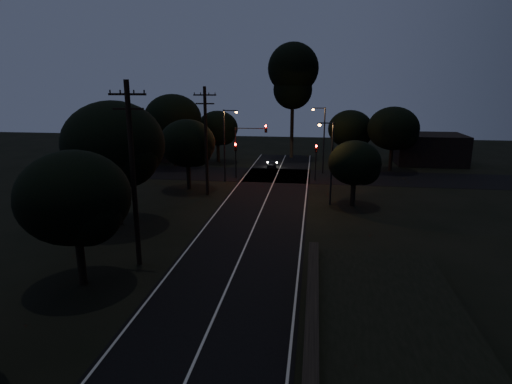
% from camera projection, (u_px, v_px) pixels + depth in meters
% --- Properties ---
extents(road_surface, '(60.00, 70.00, 0.03)m').
position_uv_depth(road_surface, '(266.00, 199.00, 40.99)').
color(road_surface, black).
rests_on(road_surface, ground).
extents(utility_pole_mid, '(2.20, 0.30, 11.00)m').
position_uv_depth(utility_pole_mid, '(133.00, 173.00, 24.90)').
color(utility_pole_mid, black).
rests_on(utility_pole_mid, ground).
extents(utility_pole_far, '(2.20, 0.30, 10.50)m').
position_uv_depth(utility_pole_far, '(206.00, 140.00, 41.28)').
color(utility_pole_far, black).
rests_on(utility_pole_far, ground).
extents(tree_left_b, '(5.88, 5.88, 7.47)m').
position_uv_depth(tree_left_b, '(77.00, 200.00, 22.37)').
color(tree_left_b, black).
rests_on(tree_left_b, ground).
extents(tree_left_c, '(7.59, 7.59, 9.59)m').
position_uv_depth(tree_left_c, '(117.00, 146.00, 31.92)').
color(tree_left_c, black).
rests_on(tree_left_c, ground).
extents(tree_left_d, '(5.73, 5.73, 7.26)m').
position_uv_depth(tree_left_d, '(189.00, 145.00, 43.59)').
color(tree_left_d, black).
rests_on(tree_left_d, ground).
extents(tree_far_nw, '(5.61, 5.61, 7.11)m').
position_uv_depth(tree_far_nw, '(219.00, 129.00, 59.03)').
color(tree_far_nw, black).
rests_on(tree_far_nw, ground).
extents(tree_far_w, '(7.40, 7.40, 9.44)m').
position_uv_depth(tree_far_w, '(175.00, 120.00, 55.44)').
color(tree_far_w, black).
rests_on(tree_far_w, ground).
extents(tree_far_ne, '(5.82, 5.82, 7.36)m').
position_uv_depth(tree_far_ne, '(352.00, 130.00, 56.58)').
color(tree_far_ne, black).
rests_on(tree_far_ne, ground).
extents(tree_far_e, '(6.30, 6.30, 8.00)m').
position_uv_depth(tree_far_e, '(395.00, 130.00, 52.91)').
color(tree_far_e, black).
rests_on(tree_far_e, ground).
extents(tree_right_a, '(4.66, 4.66, 5.92)m').
position_uv_depth(tree_right_a, '(357.00, 164.00, 37.78)').
color(tree_right_a, black).
rests_on(tree_right_a, ground).
extents(tall_pine, '(7.22, 7.22, 16.42)m').
position_uv_depth(tall_pine, '(293.00, 75.00, 60.83)').
color(tall_pine, black).
rests_on(tall_pine, ground).
extents(building_left, '(10.00, 8.00, 4.40)m').
position_uv_depth(building_left, '(148.00, 143.00, 63.15)').
color(building_left, black).
rests_on(building_left, ground).
extents(building_right, '(9.00, 7.00, 4.00)m').
position_uv_depth(building_right, '(429.00, 149.00, 58.81)').
color(building_right, black).
rests_on(building_right, ground).
extents(signal_left, '(0.28, 0.35, 4.10)m').
position_uv_depth(signal_left, '(236.00, 154.00, 49.41)').
color(signal_left, black).
rests_on(signal_left, ground).
extents(signal_right, '(0.28, 0.35, 4.10)m').
position_uv_depth(signal_right, '(316.00, 156.00, 48.18)').
color(signal_right, black).
rests_on(signal_right, ground).
extents(signal_mast, '(3.70, 0.35, 6.25)m').
position_uv_depth(signal_mast, '(250.00, 141.00, 48.81)').
color(signal_mast, black).
rests_on(signal_mast, ground).
extents(streetlight_a, '(1.66, 0.26, 8.00)m').
position_uv_depth(streetlight_a, '(226.00, 140.00, 47.15)').
color(streetlight_a, black).
rests_on(streetlight_a, ground).
extents(streetlight_b, '(1.66, 0.26, 8.00)m').
position_uv_depth(streetlight_b, '(322.00, 136.00, 51.49)').
color(streetlight_b, black).
rests_on(streetlight_b, ground).
extents(streetlight_c, '(1.46, 0.26, 7.50)m').
position_uv_depth(streetlight_c, '(330.00, 158.00, 38.05)').
color(streetlight_c, black).
rests_on(streetlight_c, ground).
extents(car, '(1.48, 3.17, 1.05)m').
position_uv_depth(car, '(272.00, 165.00, 55.27)').
color(car, black).
rests_on(car, ground).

